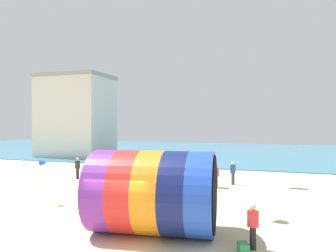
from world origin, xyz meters
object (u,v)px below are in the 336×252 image
giant_inflatable_tube (154,192)px  bystander_mid_beach (216,176)px  beach_flag (44,165)px  cooler_box (243,248)px  bystander_near_water (233,173)px  bystander_far_left (78,168)px  kite_handler (253,226)px

giant_inflatable_tube → bystander_mid_beach: 10.79m
beach_flag → cooler_box: 12.40m
bystander_near_water → beach_flag: (-9.64, -9.33, 1.36)m
beach_flag → cooler_box: size_ratio=4.91×
bystander_far_left → giant_inflatable_tube: bearing=-44.0°
giant_inflatable_tube → beach_flag: giant_inflatable_tube is taller
beach_flag → kite_handler: bearing=-14.9°
bystander_mid_beach → beach_flag: bearing=-137.1°
bystander_far_left → cooler_box: bearing=-37.8°
giant_inflatable_tube → bystander_far_left: size_ratio=3.12×
kite_handler → bystander_far_left: 18.45m
bystander_near_water → bystander_mid_beach: 1.70m
kite_handler → giant_inflatable_tube: bearing=173.7°
kite_handler → beach_flag: 12.47m
bystander_near_water → bystander_far_left: (-12.57, -1.63, 0.02)m
bystander_near_water → bystander_far_left: bearing=-172.6°
bystander_mid_beach → bystander_far_left: 11.53m
giant_inflatable_tube → cooler_box: bearing=-13.2°
giant_inflatable_tube → bystander_near_water: 12.22m
giant_inflatable_tube → kite_handler: size_ratio=3.29×
beach_flag → cooler_box: beach_flag is taller
bystander_mid_beach → bystander_far_left: bearing=-178.5°
kite_handler → bystander_near_water: bystander_near_water is taller
bystander_near_water → beach_flag: 13.49m
bystander_near_water → beach_flag: bearing=-136.0°
kite_handler → bystander_near_water: (-2.33, 12.52, 0.04)m
bystander_mid_beach → beach_flag: 11.83m
bystander_near_water → beach_flag: size_ratio=0.69×
bystander_near_water → bystander_mid_beach: bystander_near_water is taller
kite_handler → beach_flag: (-11.98, 3.19, 1.40)m
bystander_mid_beach → bystander_far_left: (-11.52, -0.29, 0.10)m
kite_handler → cooler_box: bearing=-124.1°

